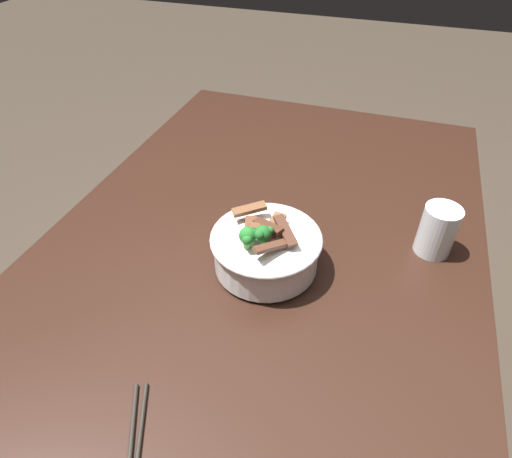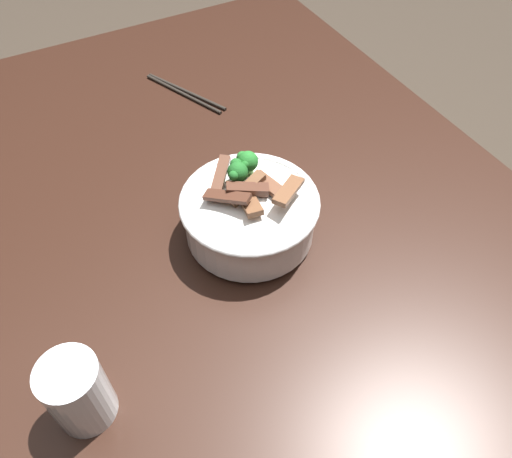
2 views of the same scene
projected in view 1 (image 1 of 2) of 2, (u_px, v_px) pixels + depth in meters
The scene contains 5 objects.
ground at pixel (255, 431), 1.42m from camera, with size 10.00×10.00×0.00m, color #3D3328.
dining_table at pixel (255, 293), 0.98m from camera, with size 1.53×0.93×0.79m.
rice_bowl at pixel (266, 247), 0.85m from camera, with size 0.22×0.22×0.13m.
drinking_glass at pixel (437, 232), 0.89m from camera, with size 0.07×0.07×0.11m.
chopsticks_pair at pixel (134, 455), 0.60m from camera, with size 0.20×0.11×0.01m.
Camera 1 is at (0.62, 0.21, 1.42)m, focal length 30.52 mm.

